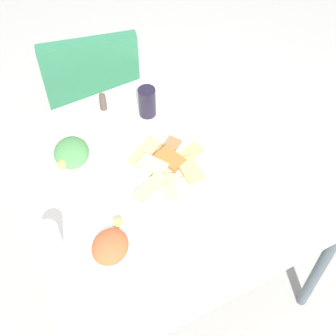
% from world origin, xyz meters
% --- Properties ---
extents(ground_plane, '(6.00, 6.00, 0.00)m').
position_xyz_m(ground_plane, '(0.00, 0.00, 0.00)').
color(ground_plane, '#A6A49B').
extents(dining_table, '(1.04, 0.96, 0.75)m').
position_xyz_m(dining_table, '(0.00, 0.00, 0.67)').
color(dining_table, silver).
rests_on(dining_table, ground_plane).
extents(dining_chair, '(0.51, 0.51, 0.89)m').
position_xyz_m(dining_chair, '(0.00, 0.74, 0.50)').
color(dining_chair, '#2B6D47').
rests_on(dining_chair, ground_plane).
extents(pide_platter, '(0.33, 0.32, 0.05)m').
position_xyz_m(pide_platter, '(0.01, 0.01, 0.77)').
color(pide_platter, white).
rests_on(pide_platter, dining_table).
extents(salad_plate_greens, '(0.19, 0.19, 0.06)m').
position_xyz_m(salad_plate_greens, '(-0.26, 0.22, 0.77)').
color(salad_plate_greens, white).
rests_on(salad_plate_greens, dining_table).
extents(salad_plate_rice, '(0.21, 0.21, 0.06)m').
position_xyz_m(salad_plate_rice, '(-0.29, -0.18, 0.77)').
color(salad_plate_rice, white).
rests_on(salad_plate_rice, dining_table).
extents(soda_can, '(0.08, 0.08, 0.12)m').
position_xyz_m(soda_can, '(0.07, 0.29, 0.81)').
color(soda_can, black).
rests_on(soda_can, dining_table).
extents(drinking_glass, '(0.07, 0.07, 0.11)m').
position_xyz_m(drinking_glass, '(-0.45, -0.08, 0.81)').
color(drinking_glass, silver).
rests_on(drinking_glass, dining_table).
extents(paper_napkin, '(0.16, 0.16, 0.00)m').
position_xyz_m(paper_napkin, '(0.27, -0.06, 0.76)').
color(paper_napkin, white).
rests_on(paper_napkin, dining_table).
extents(fork, '(0.17, 0.06, 0.00)m').
position_xyz_m(fork, '(0.27, -0.08, 0.76)').
color(fork, silver).
rests_on(fork, paper_napkin).
extents(spoon, '(0.20, 0.06, 0.00)m').
position_xyz_m(spoon, '(0.27, -0.05, 0.76)').
color(spoon, silver).
rests_on(spoon, paper_napkin).
extents(condiment_caddy, '(0.09, 0.09, 0.08)m').
position_xyz_m(condiment_caddy, '(-0.09, 0.38, 0.78)').
color(condiment_caddy, '#B2B2B7').
rests_on(condiment_caddy, dining_table).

